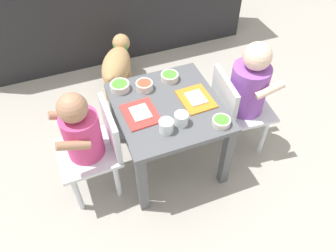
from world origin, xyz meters
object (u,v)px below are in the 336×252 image
(water_cup_left, at_px, (181,119))
(cereal_bowl_left_side, at_px, (221,121))
(dog, at_px, (117,64))
(food_tray_right, at_px, (196,99))
(seated_child_left, at_px, (85,135))
(veggie_bowl_near, at_px, (144,86))
(cereal_bowl_right_side, at_px, (170,77))
(water_cup_right, at_px, (166,127))
(dining_table, at_px, (168,117))
(food_tray_left, at_px, (141,114))
(veggie_bowl_far, at_px, (120,86))
(seated_child_right, at_px, (247,88))

(water_cup_left, bearing_deg, cereal_bowl_left_side, -22.81)
(dog, xyz_separation_m, food_tray_right, (0.23, -0.71, 0.22))
(seated_child_left, bearing_deg, dog, 66.13)
(veggie_bowl_near, bearing_deg, cereal_bowl_right_side, 9.64)
(water_cup_right, bearing_deg, veggie_bowl_near, 90.32)
(dining_table, distance_m, food_tray_left, 0.17)
(dog, distance_m, veggie_bowl_near, 0.60)
(veggie_bowl_far, bearing_deg, dining_table, -46.66)
(cereal_bowl_right_side, bearing_deg, veggie_bowl_near, -170.36)
(water_cup_right, xyz_separation_m, cereal_bowl_right_side, (0.14, 0.33, -0.01))
(dining_table, bearing_deg, dog, 97.21)
(seated_child_left, distance_m, cereal_bowl_left_side, 0.62)
(veggie_bowl_near, xyz_separation_m, cereal_bowl_right_side, (0.15, 0.02, -0.00))
(cereal_bowl_left_side, bearing_deg, seated_child_right, 36.10)
(food_tray_right, xyz_separation_m, water_cup_left, (-0.13, -0.12, 0.02))
(cereal_bowl_right_side, bearing_deg, dog, 107.67)
(dog, bearing_deg, food_tray_left, -94.33)
(food_tray_left, relative_size, water_cup_right, 2.80)
(dog, bearing_deg, food_tray_right, -72.03)
(water_cup_left, bearing_deg, dog, 96.98)
(food_tray_left, bearing_deg, dog, 85.67)
(cereal_bowl_right_side, bearing_deg, water_cup_left, -101.70)
(seated_child_left, xyz_separation_m, water_cup_left, (0.43, -0.10, 0.04))
(food_tray_left, distance_m, water_cup_right, 0.16)
(dog, distance_m, water_cup_right, 0.88)
(seated_child_left, bearing_deg, water_cup_right, -19.11)
(water_cup_left, bearing_deg, cereal_bowl_right_side, 78.30)
(food_tray_right, bearing_deg, seated_child_left, -178.03)
(cereal_bowl_left_side, bearing_deg, food_tray_right, 101.39)
(water_cup_left, bearing_deg, water_cup_right, -167.27)
(cereal_bowl_left_side, relative_size, cereal_bowl_right_side, 0.92)
(water_cup_right, relative_size, veggie_bowl_near, 0.79)
(seated_child_left, xyz_separation_m, food_tray_right, (0.55, 0.02, 0.02))
(seated_child_right, xyz_separation_m, cereal_bowl_right_side, (-0.34, 0.21, 0.01))
(veggie_bowl_near, bearing_deg, water_cup_left, -74.11)
(seated_child_right, bearing_deg, seated_child_left, 179.86)
(seated_child_right, bearing_deg, cereal_bowl_right_side, 147.89)
(seated_child_left, height_order, food_tray_right, seated_child_left)
(dog, height_order, food_tray_left, food_tray_left)
(water_cup_left, height_order, cereal_bowl_left_side, water_cup_left)
(veggie_bowl_near, relative_size, cereal_bowl_left_side, 1.02)
(dog, xyz_separation_m, cereal_bowl_right_side, (0.17, -0.52, 0.23))
(cereal_bowl_right_side, bearing_deg, cereal_bowl_left_side, -74.87)
(veggie_bowl_far, bearing_deg, seated_child_left, -135.26)
(seated_child_right, xyz_separation_m, veggie_bowl_near, (-0.48, 0.19, 0.02))
(dining_table, distance_m, veggie_bowl_near, 0.20)
(dining_table, xyz_separation_m, cereal_bowl_right_side, (0.08, 0.18, 0.10))
(food_tray_left, bearing_deg, food_tray_right, 0.00)
(food_tray_left, bearing_deg, seated_child_left, -175.95)
(veggie_bowl_far, bearing_deg, water_cup_left, -58.96)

